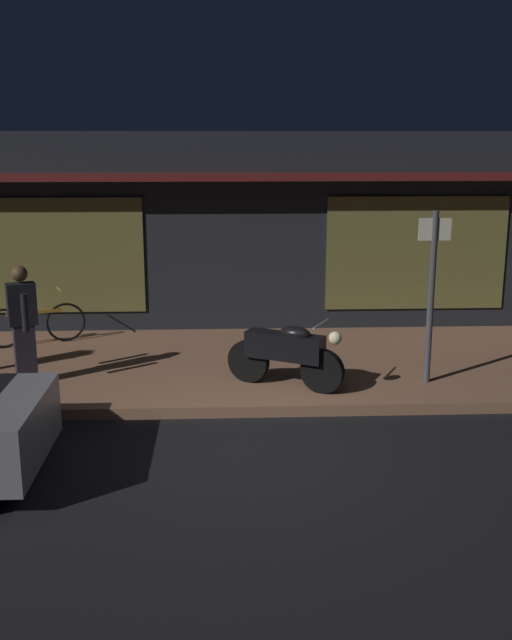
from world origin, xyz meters
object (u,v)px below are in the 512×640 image
bicycle_parked (35,324)px  person_photographer (23,323)px  motorcycle (287,352)px  sign_post (432,287)px

bicycle_parked → person_photographer: size_ratio=0.93×
person_photographer → motorcycle: bearing=-5.0°
motorcycle → bicycle_parked: 4.63m
person_photographer → sign_post: bearing=-1.7°
bicycle_parked → person_photographer: (0.36, -2.04, 0.52)m
motorcycle → sign_post: (1.99, 0.15, 0.86)m
bicycle_parked → sign_post: bearing=-20.3°
motorcycle → person_photographer: 3.65m
bicycle_parked → sign_post: 6.44m
person_photographer → sign_post: sign_post is taller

